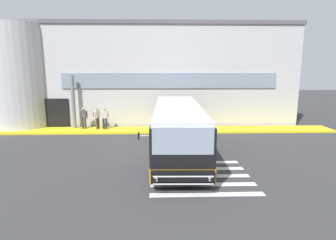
{
  "coord_description": "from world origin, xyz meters",
  "views": [
    {
      "loc": [
        0.22,
        -15.54,
        4.71
      ],
      "look_at": [
        0.73,
        1.39,
        1.5
      ],
      "focal_mm": 28.96,
      "sensor_mm": 36.0,
      "label": 1
    }
  ],
  "objects_px": {
    "entry_support_column": "(73,102)",
    "safety_bollard_yellow": "(183,128)",
    "bus_main_foreground": "(178,130)",
    "passenger_at_curb_edge": "(105,117)",
    "passenger_near_column": "(84,117)",
    "passenger_by_doorway": "(97,116)"
  },
  "relations": [
    {
      "from": "entry_support_column",
      "to": "passenger_at_curb_edge",
      "type": "relative_size",
      "value": 2.44
    },
    {
      "from": "passenger_at_curb_edge",
      "to": "safety_bollard_yellow",
      "type": "relative_size",
      "value": 1.86
    },
    {
      "from": "entry_support_column",
      "to": "safety_bollard_yellow",
      "type": "bearing_deg",
      "value": -12.21
    },
    {
      "from": "safety_bollard_yellow",
      "to": "passenger_by_doorway",
      "type": "bearing_deg",
      "value": 167.36
    },
    {
      "from": "entry_support_column",
      "to": "bus_main_foreground",
      "type": "bearing_deg",
      "value": -38.16
    },
    {
      "from": "entry_support_column",
      "to": "passenger_near_column",
      "type": "xyz_separation_m",
      "value": [
        0.8,
        -0.25,
        -1.11
      ]
    },
    {
      "from": "bus_main_foreground",
      "to": "passenger_at_curb_edge",
      "type": "relative_size",
      "value": 6.43
    },
    {
      "from": "passenger_near_column",
      "to": "safety_bollard_yellow",
      "type": "relative_size",
      "value": 1.86
    },
    {
      "from": "bus_main_foreground",
      "to": "passenger_at_curb_edge",
      "type": "bearing_deg",
      "value": 133.19
    },
    {
      "from": "entry_support_column",
      "to": "safety_bollard_yellow",
      "type": "distance_m",
      "value": 8.69
    },
    {
      "from": "safety_bollard_yellow",
      "to": "bus_main_foreground",
      "type": "bearing_deg",
      "value": -98.7
    },
    {
      "from": "entry_support_column",
      "to": "bus_main_foreground",
      "type": "height_order",
      "value": "entry_support_column"
    },
    {
      "from": "passenger_at_curb_edge",
      "to": "passenger_by_doorway",
      "type": "bearing_deg",
      "value": 168.64
    },
    {
      "from": "bus_main_foreground",
      "to": "passenger_at_curb_edge",
      "type": "distance_m",
      "value": 7.63
    },
    {
      "from": "entry_support_column",
      "to": "passenger_near_column",
      "type": "height_order",
      "value": "entry_support_column"
    },
    {
      "from": "entry_support_column",
      "to": "passenger_by_doorway",
      "type": "bearing_deg",
      "value": -10.68
    },
    {
      "from": "entry_support_column",
      "to": "passenger_near_column",
      "type": "relative_size",
      "value": 2.44
    },
    {
      "from": "passenger_by_doorway",
      "to": "passenger_at_curb_edge",
      "type": "xyz_separation_m",
      "value": [
        0.61,
        -0.12,
        -0.03
      ]
    },
    {
      "from": "entry_support_column",
      "to": "passenger_near_column",
      "type": "distance_m",
      "value": 1.39
    },
    {
      "from": "passenger_near_column",
      "to": "passenger_by_doorway",
      "type": "bearing_deg",
      "value": -5.23
    },
    {
      "from": "passenger_at_curb_edge",
      "to": "entry_support_column",
      "type": "bearing_deg",
      "value": 169.15
    },
    {
      "from": "passenger_near_column",
      "to": "safety_bollard_yellow",
      "type": "bearing_deg",
      "value": -11.63
    }
  ]
}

